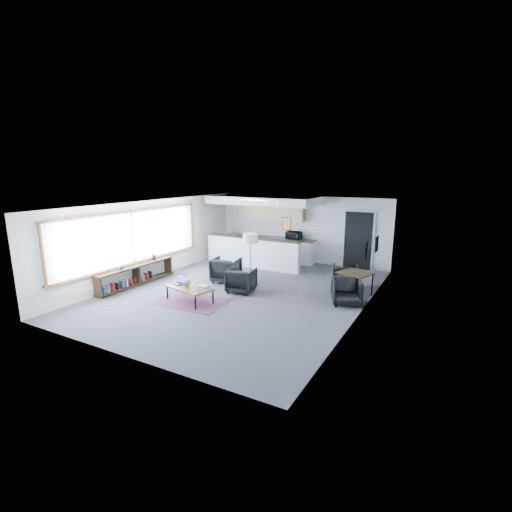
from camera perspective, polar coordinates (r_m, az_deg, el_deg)
The scene contains 21 objects.
room at distance 10.80m, azimuth -2.19°, elevation 1.01°, with size 7.02×9.02×2.62m.
window at distance 12.26m, azimuth -18.46°, elevation 2.52°, with size 0.10×5.95×1.66m.
console at distance 12.29m, azimuth -18.07°, elevation -2.84°, with size 0.35×3.00×0.80m.
kitchenette at distance 14.55m, azimuth 1.31°, elevation 4.41°, with size 4.20×1.96×2.60m.
doorway at distance 14.05m, azimuth 15.45°, elevation 2.39°, with size 1.10×0.12×2.15m.
track_light at distance 12.81m, azimuth 0.61°, elevation 8.44°, with size 1.60×0.07×0.15m.
wall_art_lower at distance 9.85m, azimuth 16.61°, elevation 0.81°, with size 0.03×0.38×0.48m.
wall_art_upper at distance 11.11m, azimuth 18.07°, elevation 1.77°, with size 0.03×0.34×0.44m.
kilim_rug at distance 10.49m, azimuth -10.11°, elevation -6.90°, with size 2.09×1.53×0.01m.
coffee_table at distance 10.37m, azimuth -10.19°, elevation -4.84°, with size 1.45×0.99×0.43m.
laptop at distance 10.66m, azimuth -11.64°, elevation -3.82°, with size 0.38×0.33×0.25m.
ceramic_pot at distance 10.33m, azimuth -10.61°, elevation -4.06°, with size 0.23×0.23×0.23m.
book_stack at distance 10.12m, azimuth -7.99°, elevation -4.75°, with size 0.31×0.25×0.10m.
coaster at distance 10.13m, azimuth -10.12°, elevation -5.05°, with size 0.14×0.14×0.01m.
armchair_left at distance 12.10m, azimuth -4.64°, elevation -1.95°, with size 0.84×0.79×0.86m, color black.
armchair_right at distance 11.06m, azimuth -2.28°, elevation -3.54°, with size 0.77×0.72×0.79m, color black.
floor_lamp at distance 11.57m, azimuth -0.86°, elevation 2.44°, with size 0.61×0.61×1.64m.
dining_table at distance 11.00m, azimuth 14.94°, elevation -2.79°, with size 1.05×1.05×0.69m.
dining_chair_near at distance 10.34m, azimuth 13.73°, elevation -5.46°, with size 0.64×0.60×0.66m, color black.
dining_chair_far at distance 11.83m, azimuth 13.57°, elevation -3.14°, with size 0.64×0.60×0.65m, color black.
microwave at distance 14.54m, azimuth 5.80°, elevation 3.30°, with size 0.56×0.31×0.38m, color black.
Camera 1 is at (5.47, -9.04, 3.52)m, focal length 26.00 mm.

